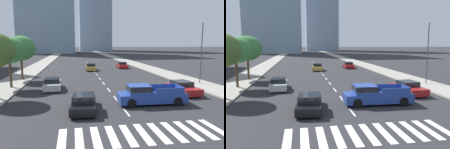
% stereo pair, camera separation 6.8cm
% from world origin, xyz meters
% --- Properties ---
extents(sidewalk_east, '(4.00, 260.00, 0.15)m').
position_xyz_m(sidewalk_east, '(11.65, 30.00, 0.07)').
color(sidewalk_east, gray).
rests_on(sidewalk_east, ground).
extents(sidewalk_west, '(4.00, 260.00, 0.15)m').
position_xyz_m(sidewalk_west, '(-11.65, 30.00, 0.07)').
color(sidewalk_west, gray).
rests_on(sidewalk_west, ground).
extents(crosswalk_near, '(9.45, 2.97, 0.01)m').
position_xyz_m(crosswalk_near, '(0.00, 5.91, 0.00)').
color(crosswalk_near, silver).
rests_on(crosswalk_near, ground).
extents(lane_divider_center, '(0.14, 50.00, 0.01)m').
position_xyz_m(lane_divider_center, '(0.00, 33.91, 0.00)').
color(lane_divider_center, silver).
rests_on(lane_divider_center, ground).
extents(pickup_truck, '(5.74, 2.13, 1.67)m').
position_xyz_m(pickup_truck, '(2.35, 11.65, 0.81)').
color(pickup_truck, navy).
rests_on(pickup_truck, ground).
extents(sedan_black_0, '(2.18, 4.61, 1.29)m').
position_xyz_m(sedan_black_0, '(-3.10, 10.86, 0.59)').
color(sedan_black_0, black).
rests_on(sedan_black_0, ground).
extents(sedan_red_1, '(2.14, 4.39, 1.28)m').
position_xyz_m(sedan_red_1, '(7.11, 14.79, 0.60)').
color(sedan_red_1, maroon).
rests_on(sedan_red_1, ground).
extents(sedan_gold_2, '(2.01, 4.46, 1.36)m').
position_xyz_m(sedan_gold_2, '(-0.47, 36.24, 0.62)').
color(sedan_gold_2, '#B28E38').
rests_on(sedan_gold_2, ground).
extents(sedan_silver_3, '(2.02, 4.36, 1.32)m').
position_xyz_m(sedan_silver_3, '(-6.13, 19.24, 0.61)').
color(sedan_silver_3, '#B7BABF').
rests_on(sedan_silver_3, ground).
extents(sedan_red_4, '(2.05, 4.53, 1.29)m').
position_xyz_m(sedan_red_4, '(6.42, 39.37, 0.59)').
color(sedan_red_4, maroon).
rests_on(sedan_red_4, ground).
extents(street_lamp_east, '(0.50, 0.24, 7.55)m').
position_xyz_m(street_lamp_east, '(11.95, 19.35, 4.52)').
color(street_lamp_east, '#3F3F42').
rests_on(street_lamp_east, sidewalk_east).
extents(street_tree_second, '(3.48, 3.48, 5.67)m').
position_xyz_m(street_tree_second, '(-10.85, 20.71, 4.33)').
color(street_tree_second, '#4C3823').
rests_on(street_tree_second, sidewalk_west).
extents(street_tree_third, '(4.01, 4.01, 6.04)m').
position_xyz_m(street_tree_third, '(-10.85, 26.34, 4.47)').
color(street_tree_third, '#4C3823').
rests_on(street_tree_third, sidewalk_west).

